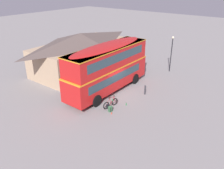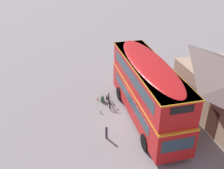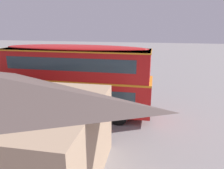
# 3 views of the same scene
# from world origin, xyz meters

# --- Properties ---
(ground_plane) EXTENTS (120.00, 120.00, 0.00)m
(ground_plane) POSITION_xyz_m (0.00, 0.00, 0.00)
(ground_plane) COLOR gray
(double_decker_bus) EXTENTS (10.19, 2.68, 4.79)m
(double_decker_bus) POSITION_xyz_m (0.25, 0.86, 2.64)
(double_decker_bus) COLOR black
(double_decker_bus) RESTS_ON ground
(touring_bicycle) EXTENTS (1.69, 0.48, 1.00)m
(touring_bicycle) POSITION_xyz_m (-2.31, -1.42, 0.37)
(touring_bicycle) COLOR black
(touring_bicycle) RESTS_ON ground
(backpack_on_ground) EXTENTS (0.38, 0.34, 0.54)m
(backpack_on_ground) POSITION_xyz_m (-2.85, -1.86, 0.28)
(backpack_on_ground) COLOR #386642
(backpack_on_ground) RESTS_ON ground
(water_bottle_red_squeeze) EXTENTS (0.08, 0.08, 0.23)m
(water_bottle_red_squeeze) POSITION_xyz_m (-3.15, -2.23, 0.11)
(water_bottle_red_squeeze) COLOR #D84C33
(water_bottle_red_squeeze) RESTS_ON ground
(water_bottle_green_metal) EXTENTS (0.08, 0.08, 0.26)m
(water_bottle_green_metal) POSITION_xyz_m (-1.15, -2.34, 0.12)
(water_bottle_green_metal) COLOR green
(water_bottle_green_metal) RESTS_ON ground
(pub_building) EXTENTS (12.69, 6.18, 4.52)m
(pub_building) POSITION_xyz_m (3.08, 7.39, 2.31)
(pub_building) COLOR tan
(pub_building) RESTS_ON ground
(street_lamp) EXTENTS (0.28, 0.28, 4.35)m
(street_lamp) POSITION_xyz_m (9.08, -1.73, 2.71)
(street_lamp) COLOR black
(street_lamp) RESTS_ON ground
(kerb_bollard) EXTENTS (0.16, 0.16, 0.97)m
(kerb_bollard) POSITION_xyz_m (1.79, -2.54, 0.50)
(kerb_bollard) COLOR #333338
(kerb_bollard) RESTS_ON ground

